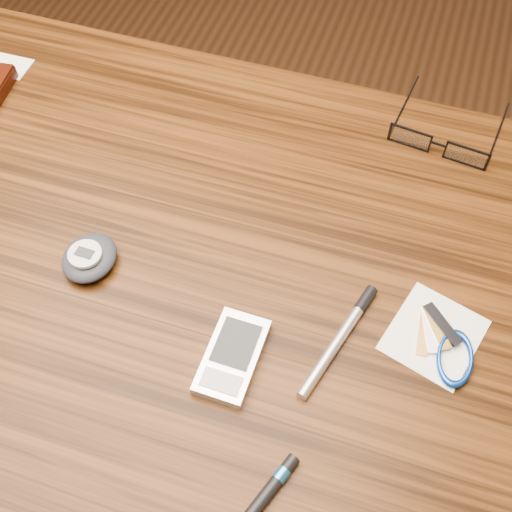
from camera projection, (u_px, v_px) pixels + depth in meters
The scene contains 8 objects.
ground at pixel (232, 459), 1.36m from camera, with size 3.80×3.80×0.00m, color #472814.
desk at pixel (217, 310), 0.82m from camera, with size 1.00×0.70×0.75m.
eyeglasses at pixel (439, 143), 0.82m from camera, with size 0.15×0.15×0.03m.
pda_phone at pixel (232, 356), 0.66m from camera, with size 0.05×0.10×0.02m.
pedometer at pixel (89, 258), 0.73m from camera, with size 0.06×0.07×0.03m.
notepad_keys at pixel (445, 346), 0.67m from camera, with size 0.11×0.12×0.01m.
silver_pen at pixel (344, 332), 0.68m from camera, with size 0.05×0.15×0.01m.
black_blue_pen at pixel (266, 495), 0.59m from camera, with size 0.04×0.09×0.01m.
Camera 1 is at (0.17, -0.37, 1.37)m, focal length 45.00 mm.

